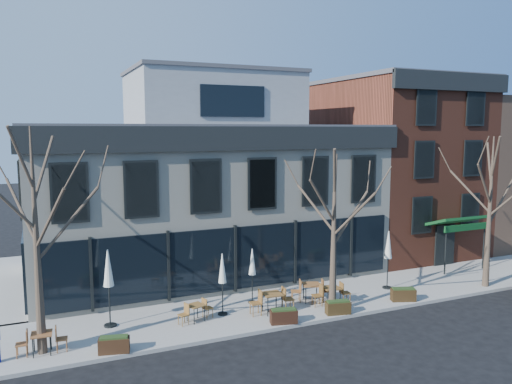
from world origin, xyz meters
name	(u,v)px	position (x,y,z in m)	size (l,w,h in m)	color
ground	(235,297)	(0.00, 0.00, 0.00)	(120.00, 120.00, 0.00)	black
sidewalk_front	(317,300)	(3.25, -2.15, 0.07)	(33.50, 4.70, 0.15)	gray
corner_building	(203,188)	(0.07, 5.07, 4.72)	(18.39, 10.39, 11.10)	beige
red_brick_building	(391,165)	(13.00, 4.98, 5.64)	(8.20, 11.78, 11.18)	brown
bg_building	(488,169)	(23.00, 6.00, 5.00)	(12.00, 12.00, 10.00)	#8C664C
tree_corner	(37,239)	(-8.49, -3.20, 4.25)	(3.93, 3.98, 7.92)	#382B21
tree_mid	(334,229)	(3.01, -3.90, 3.79)	(3.50, 3.55, 7.04)	#382B21
tree_right	(490,210)	(12.01, -3.90, 4.02)	(3.72, 3.77, 7.48)	#382B21
cafe_set_0	(42,341)	(-8.50, -3.29, 0.62)	(1.75, 0.73, 0.91)	brown
cafe_set_1	(196,311)	(-2.70, -2.56, 0.59)	(1.65, 0.87, 0.85)	brown
cafe_set_2	(272,301)	(0.57, -2.96, 0.69)	(2.02, 0.85, 1.06)	brown
cafe_set_3	(311,290)	(2.82, -2.40, 0.67)	(1.95, 1.09, 1.00)	brown
cafe_set_4	(331,294)	(3.45, -3.09, 0.65)	(1.87, 0.83, 0.97)	brown
umbrella_0	(108,272)	(-5.99, -1.70, 2.36)	(0.50, 0.50, 3.13)	black
umbrella_1	(222,272)	(-1.44, -2.31, 2.02)	(0.42, 0.42, 2.65)	black
umbrella_2	(252,265)	(0.28, -1.49, 1.92)	(0.40, 0.40, 2.51)	black
umbrella_4	(388,248)	(7.22, -2.23, 2.18)	(0.46, 0.46, 2.88)	black
planter_0	(114,344)	(-6.18, -4.20, 0.45)	(1.13, 0.66, 0.60)	#311E10
planter_1	(284,316)	(0.50, -4.20, 0.45)	(1.16, 0.68, 0.61)	black
planter_2	(338,307)	(3.09, -4.20, 0.44)	(1.11, 0.62, 0.59)	#322410
planter_3	(403,294)	(6.73, -4.01, 0.45)	(1.18, 0.79, 0.61)	black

